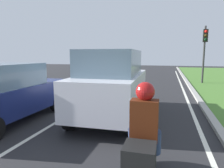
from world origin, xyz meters
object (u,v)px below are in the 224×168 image
(car_sedan_left_lane, at_px, (8,93))
(rider_person, at_px, (145,119))
(motorcycle, at_px, (143,159))
(car_suv_ahead, at_px, (112,83))
(traffic_light_near_right, at_px, (205,45))

(car_sedan_left_lane, relative_size, rider_person, 3.70)
(car_sedan_left_lane, bearing_deg, motorcycle, -26.35)
(car_suv_ahead, distance_m, rider_person, 3.94)
(motorcycle, height_order, traffic_light_near_right, traffic_light_near_right)
(rider_person, bearing_deg, car_sedan_left_lane, 153.17)
(car_suv_ahead, distance_m, motorcycle, 4.03)
(motorcycle, relative_size, traffic_light_near_right, 0.45)
(car_suv_ahead, relative_size, motorcycle, 2.40)
(car_sedan_left_lane, distance_m, rider_person, 5.10)
(car_suv_ahead, xyz_separation_m, motorcycle, (1.51, -3.68, -0.60))
(traffic_light_near_right, bearing_deg, rider_person, -101.91)
(car_suv_ahead, relative_size, rider_person, 3.92)
(car_suv_ahead, height_order, rider_person, car_suv_ahead)
(car_suv_ahead, relative_size, car_sedan_left_lane, 1.06)
(rider_person, xyz_separation_m, traffic_light_near_right, (2.78, 13.16, 1.65))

